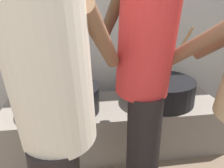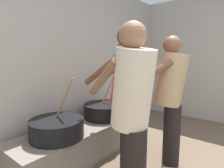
# 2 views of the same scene
# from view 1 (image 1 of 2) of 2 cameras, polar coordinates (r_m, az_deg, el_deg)

# --- Properties ---
(block_enclosure_rear) EXTENTS (5.70, 0.20, 2.50)m
(block_enclosure_rear) POSITION_cam_1_polar(r_m,az_deg,el_deg) (2.34, -4.48, 19.52)
(block_enclosure_rear) COLOR #ADA8A0
(block_enclosure_rear) RESTS_ON ground_plane
(hearth_ledge) EXTENTS (1.88, 0.60, 0.41)m
(hearth_ledge) POSITION_cam_1_polar(r_m,az_deg,el_deg) (2.14, 0.36, -9.92)
(hearth_ledge) COLOR slate
(hearth_ledge) RESTS_ON ground_plane
(cooking_pot_main) EXTENTS (0.59, 0.59, 0.66)m
(cooking_pot_main) POSITION_cam_1_polar(r_m,az_deg,el_deg) (1.94, -11.85, -3.47)
(cooking_pot_main) COLOR black
(cooking_pot_main) RESTS_ON hearth_ledge
(cooking_pot_secondary) EXTENTS (0.59, 0.59, 0.66)m
(cooking_pot_secondary) POSITION_cam_1_polar(r_m,az_deg,el_deg) (2.11, 11.83, -1.52)
(cooking_pot_secondary) COLOR black
(cooking_pot_secondary) RESTS_ON hearth_ledge
(cook_in_cream_shirt) EXTENTS (0.54, 0.72, 1.56)m
(cook_in_cream_shirt) POSITION_cam_1_polar(r_m,az_deg,el_deg) (0.91, -14.16, -6.38)
(cook_in_cream_shirt) COLOR black
(cook_in_cream_shirt) RESTS_ON ground_plane
(cook_in_red_shirt) EXTENTS (0.39, 0.70, 1.61)m
(cook_in_red_shirt) POSITION_cam_1_polar(r_m,az_deg,el_deg) (1.29, 8.05, 3.67)
(cook_in_red_shirt) COLOR black
(cook_in_red_shirt) RESTS_ON ground_plane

